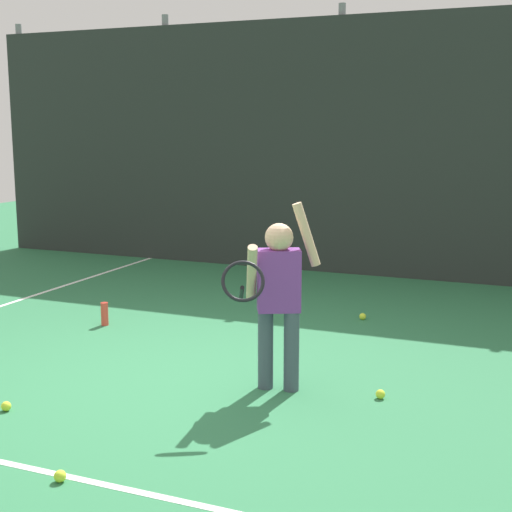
{
  "coord_description": "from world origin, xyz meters",
  "views": [
    {
      "loc": [
        2.61,
        -4.67,
        1.87
      ],
      "look_at": [
        0.41,
        0.62,
        0.85
      ],
      "focal_mm": 51.45,
      "sensor_mm": 36.0,
      "label": 1
    }
  ],
  "objects_px": {
    "tennis_ball_0": "(6,406)",
    "tennis_ball_4": "(380,394)",
    "tennis_ball_1": "(60,476)",
    "water_bottle": "(105,314)",
    "tennis_player": "(277,291)",
    "tennis_ball_3": "(363,316)"
  },
  "relations": [
    {
      "from": "tennis_ball_1",
      "to": "tennis_ball_4",
      "type": "relative_size",
      "value": 1.0
    },
    {
      "from": "tennis_ball_1",
      "to": "tennis_ball_3",
      "type": "bearing_deg",
      "value": 80.29
    },
    {
      "from": "water_bottle",
      "to": "tennis_ball_4",
      "type": "distance_m",
      "value": 2.99
    },
    {
      "from": "water_bottle",
      "to": "tennis_player",
      "type": "bearing_deg",
      "value": -24.9
    },
    {
      "from": "tennis_player",
      "to": "tennis_ball_1",
      "type": "height_order",
      "value": "tennis_player"
    },
    {
      "from": "water_bottle",
      "to": "tennis_ball_1",
      "type": "height_order",
      "value": "water_bottle"
    },
    {
      "from": "tennis_ball_0",
      "to": "tennis_ball_4",
      "type": "relative_size",
      "value": 1.0
    },
    {
      "from": "tennis_player",
      "to": "water_bottle",
      "type": "relative_size",
      "value": 6.14
    },
    {
      "from": "tennis_player",
      "to": "tennis_ball_4",
      "type": "height_order",
      "value": "tennis_player"
    },
    {
      "from": "tennis_player",
      "to": "water_bottle",
      "type": "distance_m",
      "value": 2.43
    },
    {
      "from": "tennis_player",
      "to": "tennis_ball_4",
      "type": "distance_m",
      "value": 1.01
    },
    {
      "from": "tennis_ball_1",
      "to": "tennis_ball_3",
      "type": "relative_size",
      "value": 1.0
    },
    {
      "from": "tennis_ball_3",
      "to": "tennis_ball_1",
      "type": "bearing_deg",
      "value": -99.71
    },
    {
      "from": "tennis_ball_1",
      "to": "tennis_ball_3",
      "type": "distance_m",
      "value": 3.91
    },
    {
      "from": "tennis_ball_0",
      "to": "tennis_ball_4",
      "type": "distance_m",
      "value": 2.54
    },
    {
      "from": "tennis_ball_1",
      "to": "tennis_ball_4",
      "type": "distance_m",
      "value": 2.26
    },
    {
      "from": "tennis_player",
      "to": "tennis_ball_4",
      "type": "bearing_deg",
      "value": -17.39
    },
    {
      "from": "tennis_ball_1",
      "to": "tennis_ball_4",
      "type": "bearing_deg",
      "value": 54.84
    },
    {
      "from": "tennis_ball_4",
      "to": "tennis_ball_1",
      "type": "bearing_deg",
      "value": -125.16
    },
    {
      "from": "water_bottle",
      "to": "tennis_ball_0",
      "type": "relative_size",
      "value": 3.33
    },
    {
      "from": "tennis_player",
      "to": "water_bottle",
      "type": "height_order",
      "value": "tennis_player"
    },
    {
      "from": "tennis_player",
      "to": "tennis_ball_1",
      "type": "xyz_separation_m",
      "value": [
        -0.57,
        -1.73,
        -0.69
      ]
    }
  ]
}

